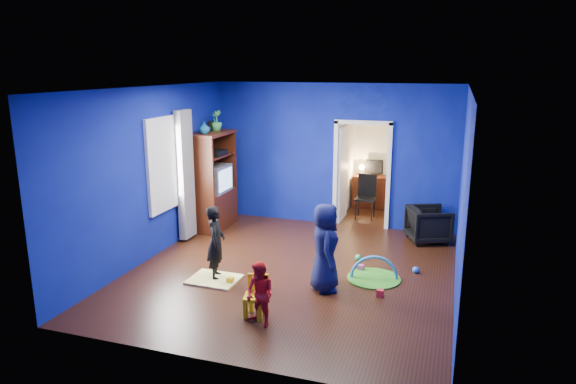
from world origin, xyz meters
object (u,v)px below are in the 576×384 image
(toddler_red, at_px, (260,294))
(kid_chair, at_px, (255,299))
(child_black, at_px, (216,243))
(study_desk, at_px, (372,192))
(child_navy, at_px, (325,247))
(play_mat, at_px, (374,278))
(tv_armoire, at_px, (213,181))
(hopper_ball, at_px, (325,271))
(crt_tv, at_px, (215,179))
(armchair, at_px, (429,224))
(vase, at_px, (204,128))
(folding_chair, at_px, (365,198))

(toddler_red, distance_m, kid_chair, 0.30)
(child_black, xyz_separation_m, kid_chair, (1.04, -0.99, -0.33))
(toddler_red, height_order, study_desk, toddler_red)
(child_navy, xyz_separation_m, kid_chair, (-0.66, -1.10, -0.41))
(kid_chair, xyz_separation_m, study_desk, (0.60, 5.86, 0.12))
(play_mat, distance_m, study_desk, 4.23)
(child_black, distance_m, kid_chair, 1.47)
(tv_armoire, distance_m, hopper_ball, 3.55)
(crt_tv, bearing_deg, child_black, -63.92)
(crt_tv, bearing_deg, kid_chair, -56.76)
(child_black, bearing_deg, tv_armoire, 7.10)
(armchair, bearing_deg, crt_tv, 73.65)
(child_navy, distance_m, play_mat, 1.09)
(hopper_ball, xyz_separation_m, play_mat, (0.69, 0.35, -0.17))
(vase, bearing_deg, play_mat, -20.67)
(child_navy, xyz_separation_m, toddler_red, (-0.51, -1.30, -0.24))
(child_black, bearing_deg, play_mat, -92.70)
(toddler_red, relative_size, folding_chair, 0.92)
(toddler_red, distance_m, hopper_ball, 1.64)
(child_navy, height_order, folding_chair, child_navy)
(crt_tv, distance_m, play_mat, 3.97)
(play_mat, height_order, folding_chair, folding_chair)
(child_black, bearing_deg, study_desk, -38.28)
(study_desk, bearing_deg, play_mat, -80.41)
(child_navy, distance_m, vase, 3.75)
(child_black, relative_size, tv_armoire, 0.59)
(hopper_ball, bearing_deg, crt_tv, 144.67)
(crt_tv, bearing_deg, vase, -97.59)
(armchair, height_order, kid_chair, armchair)
(hopper_ball, bearing_deg, vase, 149.33)
(study_desk, bearing_deg, folding_chair, -90.00)
(kid_chair, relative_size, folding_chair, 0.54)
(crt_tv, xyz_separation_m, study_desk, (2.78, 2.53, -0.65))
(vase, bearing_deg, child_navy, -33.80)
(armchair, height_order, child_black, child_black)
(child_black, bearing_deg, toddler_red, -154.81)
(vase, distance_m, folding_chair, 3.75)
(armchair, relative_size, play_mat, 0.88)
(play_mat, bearing_deg, folding_chair, 102.40)
(armchair, distance_m, play_mat, 2.23)
(hopper_ball, relative_size, folding_chair, 0.40)
(play_mat, bearing_deg, toddler_red, -121.10)
(vase, xyz_separation_m, play_mat, (3.52, -1.33, -2.06))
(toddler_red, bearing_deg, vase, 151.11)
(folding_chair, bearing_deg, vase, -146.49)
(vase, bearing_deg, tv_armoire, 90.00)
(folding_chair, bearing_deg, child_black, -112.64)
(child_navy, xyz_separation_m, folding_chair, (-0.06, 3.80, -0.20))
(toddler_red, distance_m, study_desk, 6.08)
(play_mat, relative_size, folding_chair, 0.90)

